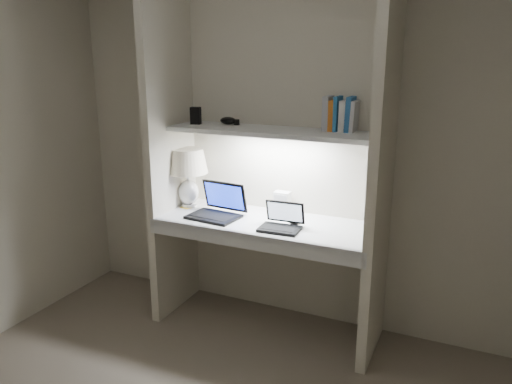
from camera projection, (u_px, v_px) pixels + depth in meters
The scene contains 17 objects.
back_wall at pixel (282, 143), 3.40m from camera, with size 3.20×0.01×2.50m, color beige.
alcove_panel_left at pixel (170, 141), 3.45m from camera, with size 0.06×0.55×2.50m, color beige.
alcove_panel_right at pixel (383, 159), 2.87m from camera, with size 0.06×0.55×2.50m, color beige.
desk at pixel (266, 224), 3.30m from camera, with size 1.40×0.55×0.04m, color white.
desk_apron at pixel (249, 241), 3.08m from camera, with size 1.46×0.03×0.10m, color silver.
shelf at pixel (272, 132), 3.22m from camera, with size 1.40×0.36×0.03m, color silver.
strip_light at pixel (272, 135), 3.22m from camera, with size 0.60×0.04×0.01m, color white.
table_lamp at pixel (188, 168), 3.54m from camera, with size 0.29×0.29×0.42m.
laptop_main at pixel (218, 209), 3.38m from camera, with size 0.36×0.32×0.23m.
laptop_netbook at pixel (282, 223), 3.14m from camera, with size 0.26×0.23×0.16m.
speaker at pixel (282, 202), 3.45m from camera, with size 0.11×0.07×0.15m, color silver.
mouse at pixel (294, 220), 3.25m from camera, with size 0.11×0.07×0.04m, color black.
cable_coil at pixel (293, 227), 3.16m from camera, with size 0.10×0.10×0.01m, color black.
sticky_note at pixel (187, 207), 3.58m from camera, with size 0.08×0.08×0.00m, color yellow.
book_row at pixel (340, 115), 3.12m from camera, with size 0.21×0.14×0.22m.
shelf_box at pixel (196, 116), 3.44m from camera, with size 0.07×0.05×0.12m, color black.
shelf_gadget at pixel (228, 121), 3.43m from camera, with size 0.12×0.09×0.05m, color black.
Camera 1 is at (1.23, -1.64, 1.83)m, focal length 35.00 mm.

